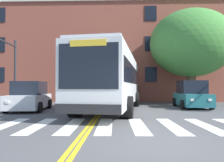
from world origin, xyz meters
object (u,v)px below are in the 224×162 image
(car_white_near_lane, at_px, (30,97))
(street_tree_curbside_large, at_px, (191,44))
(city_bus, at_px, (113,79))
(traffic_light_far_corner, at_px, (4,59))
(car_teal_far_lane, at_px, (192,95))
(car_silver_behind_bus, at_px, (116,93))

(car_white_near_lane, bearing_deg, street_tree_curbside_large, 25.28)
(city_bus, xyz_separation_m, street_tree_curbside_large, (6.43, 4.92, 3.14))
(street_tree_curbside_large, bearing_deg, city_bus, -142.60)
(traffic_light_far_corner, bearing_deg, car_teal_far_lane, 5.16)
(city_bus, xyz_separation_m, traffic_light_far_corner, (-7.07, 0.46, 1.36))
(city_bus, height_order, traffic_light_far_corner, traffic_light_far_corner)
(car_silver_behind_bus, xyz_separation_m, street_tree_curbside_large, (6.37, -3.20, 4.23))
(city_bus, xyz_separation_m, car_silver_behind_bus, (0.06, 8.12, -1.08))
(car_white_near_lane, xyz_separation_m, street_tree_curbside_large, (11.42, 5.40, 4.23))
(car_silver_behind_bus, xyz_separation_m, traffic_light_far_corner, (-7.13, -7.66, 2.44))
(city_bus, relative_size, car_teal_far_lane, 2.95)
(car_teal_far_lane, bearing_deg, city_bus, -163.48)
(traffic_light_far_corner, distance_m, street_tree_curbside_large, 14.33)
(car_silver_behind_bus, height_order, traffic_light_far_corner, traffic_light_far_corner)
(car_white_near_lane, xyz_separation_m, car_silver_behind_bus, (5.05, 8.60, 0.00))
(car_white_near_lane, height_order, traffic_light_far_corner, traffic_light_far_corner)
(car_white_near_lane, bearing_deg, car_teal_far_lane, 11.28)
(car_teal_far_lane, distance_m, car_silver_behind_bus, 8.39)
(car_teal_far_lane, bearing_deg, car_white_near_lane, -168.72)
(city_bus, bearing_deg, car_teal_far_lane, 16.52)
(city_bus, bearing_deg, traffic_light_far_corner, 176.30)
(car_silver_behind_bus, bearing_deg, traffic_light_far_corner, -132.95)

